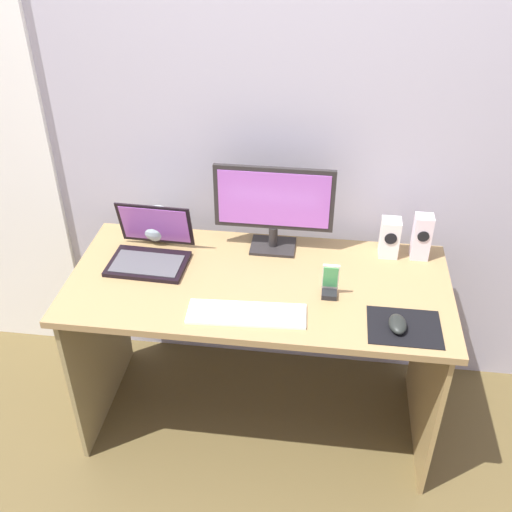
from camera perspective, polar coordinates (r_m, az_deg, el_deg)
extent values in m
plane|color=brown|center=(2.79, 0.21, -14.79)|extent=(8.00, 8.00, 0.00)
cube|color=#AAA7B7|center=(2.41, 1.58, 13.43)|extent=(6.00, 0.04, 2.50)
cube|color=olive|center=(2.29, 0.24, -2.65)|extent=(1.44, 0.67, 0.03)
cube|color=olive|center=(2.68, -14.53, -7.85)|extent=(0.02, 0.63, 0.72)
cube|color=#977C49|center=(2.56, 15.78, -10.44)|extent=(0.02, 0.63, 0.72)
cube|color=black|center=(2.47, 1.61, 0.94)|extent=(0.18, 0.14, 0.01)
cylinder|color=black|center=(2.44, 1.63, 1.87)|extent=(0.04, 0.04, 0.08)
cube|color=black|center=(2.35, 1.70, 5.45)|extent=(0.47, 0.02, 0.26)
cube|color=#A559BF|center=(2.34, 1.67, 5.34)|extent=(0.43, 0.00, 0.23)
cube|color=silver|center=(2.45, 15.36, 1.75)|extent=(0.07, 0.06, 0.19)
cylinder|color=black|center=(2.41, 15.52, 1.78)|extent=(0.04, 0.00, 0.04)
cube|color=silver|center=(2.44, 12.50, 1.70)|extent=(0.07, 0.07, 0.16)
cylinder|color=black|center=(2.40, 12.61, 1.60)|extent=(0.05, 0.00, 0.05)
cube|color=black|center=(2.39, -10.16, -0.73)|extent=(0.31, 0.22, 0.02)
cube|color=#47474C|center=(2.38, -10.25, -0.69)|extent=(0.27, 0.16, 0.00)
cube|color=black|center=(2.44, -9.49, 2.96)|extent=(0.30, 0.07, 0.19)
cube|color=#A559BF|center=(2.43, -9.52, 2.93)|extent=(0.27, 0.05, 0.17)
sphere|color=silver|center=(2.52, -9.28, 3.05)|extent=(0.15, 0.15, 0.15)
cube|color=white|center=(2.12, -0.90, -5.49)|extent=(0.42, 0.15, 0.01)
cube|color=black|center=(2.13, 13.82, -6.53)|extent=(0.25, 0.20, 0.00)
ellipsoid|color=black|center=(2.11, 13.22, -6.27)|extent=(0.07, 0.10, 0.04)
cube|color=black|center=(2.22, 6.92, -3.58)|extent=(0.06, 0.05, 0.02)
cube|color=white|center=(2.18, 7.05, -1.95)|extent=(0.06, 0.03, 0.12)
cube|color=#4CB266|center=(2.18, 7.05, -2.01)|extent=(0.05, 0.02, 0.10)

